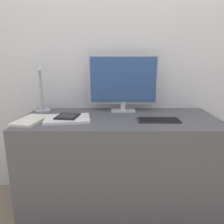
# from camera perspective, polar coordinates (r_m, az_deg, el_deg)

# --- Properties ---
(wall_back) EXTENTS (3.60, 0.05, 2.40)m
(wall_back) POSITION_cam_1_polar(r_m,az_deg,el_deg) (1.83, 1.65, 15.57)
(wall_back) COLOR silver
(wall_back) RESTS_ON ground_plane
(desk) EXTENTS (1.39, 0.60, 0.73)m
(desk) POSITION_cam_1_polar(r_m,az_deg,el_deg) (1.70, 1.81, -13.49)
(desk) COLOR #4C4C51
(desk) RESTS_ON ground_plane
(monitor) EXTENTS (0.54, 0.11, 0.44)m
(monitor) POSITION_cam_1_polar(r_m,az_deg,el_deg) (1.71, 2.73, 7.85)
(monitor) COLOR #B7B7BC
(monitor) RESTS_ON desk
(keyboard) EXTENTS (0.28, 0.12, 0.01)m
(keyboard) POSITION_cam_1_polar(r_m,az_deg,el_deg) (1.51, 11.88, -2.02)
(keyboard) COLOR #282828
(keyboard) RESTS_ON desk
(laptop) EXTENTS (0.33, 0.27, 0.02)m
(laptop) POSITION_cam_1_polar(r_m,az_deg,el_deg) (1.52, -11.78, -1.78)
(laptop) COLOR silver
(laptop) RESTS_ON desk
(ereader) EXTENTS (0.16, 0.18, 0.01)m
(ereader) POSITION_cam_1_polar(r_m,az_deg,el_deg) (1.53, -11.76, -1.10)
(ereader) COLOR black
(ereader) RESTS_ON laptop
(desk_lamp) EXTENTS (0.12, 0.12, 0.39)m
(desk_lamp) POSITION_cam_1_polar(r_m,az_deg,el_deg) (1.76, -18.36, 7.14)
(desk_lamp) COLOR #999EA8
(desk_lamp) RESTS_ON desk
(notebook) EXTENTS (0.20, 0.29, 0.02)m
(notebook) POSITION_cam_1_polar(r_m,az_deg,el_deg) (1.56, -20.77, -2.06)
(notebook) COLOR silver
(notebook) RESTS_ON desk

